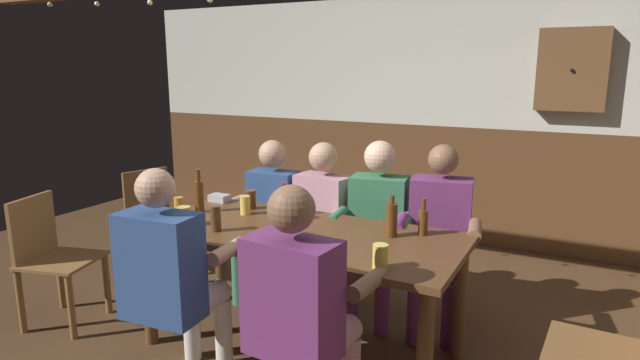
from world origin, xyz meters
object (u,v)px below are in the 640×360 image
at_px(bottle_2, 392,219).
at_px(pint_glass_4, 285,210).
at_px(chair_empty_near_right, 51,256).
at_px(dining_table, 299,248).
at_px(pint_glass_1, 380,256).
at_px(wall_dart_cabinet, 572,70).
at_px(person_0, 268,211).
at_px(person_4, 170,272).
at_px(pint_glass_5, 184,216).
at_px(bottle_0, 423,221).
at_px(chair_empty_near_left, 155,219).
at_px(person_2, 377,221).
at_px(bottle_1, 284,202).
at_px(bottle_3, 199,195).
at_px(chair_empty_far_end, 618,353).
at_px(pint_glass_2, 245,205).
at_px(person_1, 318,216).
at_px(plate_0, 271,237).
at_px(person_3, 439,230).
at_px(pint_glass_3, 179,205).
at_px(person_5, 301,302).
at_px(pint_glass_0, 216,219).
at_px(pint_glass_6, 251,199).
at_px(condiment_caddy, 219,198).

xyz_separation_m(bottle_2, pint_glass_4, (-0.71, 0.01, -0.04)).
bearing_deg(chair_empty_near_right, dining_table, 90.00).
xyz_separation_m(pint_glass_1, wall_dart_cabinet, (0.64, 2.81, 0.87)).
distance_m(person_0, wall_dart_cabinet, 2.85).
relative_size(person_4, pint_glass_5, 10.52).
bearing_deg(bottle_0, chair_empty_near_left, 173.72).
bearing_deg(pint_glass_5, person_2, 44.64).
distance_m(bottle_1, bottle_3, 0.58).
bearing_deg(bottle_0, person_2, 137.63).
distance_m(chair_empty_far_end, pint_glass_2, 2.23).
bearing_deg(person_1, pint_glass_4, 100.50).
bearing_deg(plate_0, chair_empty_near_left, 156.02).
distance_m(dining_table, wall_dart_cabinet, 2.97).
bearing_deg(person_2, person_0, -7.89).
xyz_separation_m(pint_glass_5, wall_dart_cabinet, (1.96, 2.70, 0.87)).
xyz_separation_m(person_1, bottle_3, (-0.57, -0.61, 0.23)).
bearing_deg(person_4, bottle_1, 76.94).
bearing_deg(person_3, wall_dart_cabinet, -118.89).
xyz_separation_m(bottle_1, pint_glass_3, (-0.64, -0.28, -0.03)).
height_order(plate_0, pint_glass_1, pint_glass_1).
height_order(person_5, pint_glass_4, person_5).
bearing_deg(wall_dart_cabinet, bottle_0, -105.44).
height_order(person_2, pint_glass_0, person_2).
bearing_deg(chair_empty_near_right, bottle_1, 101.16).
bearing_deg(pint_glass_3, bottle_2, 7.65).
bearing_deg(person_1, person_2, -172.04).
height_order(person_1, pint_glass_6, person_1).
height_order(chair_empty_near_right, chair_empty_near_left, same).
bearing_deg(person_3, plate_0, 39.44).
xyz_separation_m(dining_table, pint_glass_4, (-0.20, 0.16, 0.17)).
relative_size(bottle_0, bottle_3, 0.75).
distance_m(person_0, bottle_3, 0.66).
relative_size(chair_empty_near_left, pint_glass_1, 7.25).
height_order(person_3, condiment_caddy, person_3).
bearing_deg(person_5, chair_empty_far_end, 29.50).
relative_size(bottle_0, pint_glass_5, 1.86).
height_order(chair_empty_near_left, chair_empty_far_end, same).
xyz_separation_m(bottle_3, pint_glass_6, (0.26, 0.23, -0.05)).
bearing_deg(chair_empty_far_end, person_0, 75.25).
xyz_separation_m(chair_empty_near_right, pint_glass_2, (1.18, 0.60, 0.36)).
height_order(pint_glass_0, wall_dart_cabinet, wall_dart_cabinet).
xyz_separation_m(person_1, person_3, (0.89, 0.01, 0.02)).
distance_m(dining_table, chair_empty_far_end, 1.70).
xyz_separation_m(person_5, bottle_0, (0.28, 0.95, 0.17)).
relative_size(plate_0, bottle_1, 1.20).
bearing_deg(person_1, condiment_caddy, 33.93).
relative_size(person_0, pint_glass_6, 9.12).
bearing_deg(dining_table, bottle_3, 175.90).
bearing_deg(pint_glass_4, pint_glass_0, -121.86).
distance_m(dining_table, bottle_0, 0.75).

